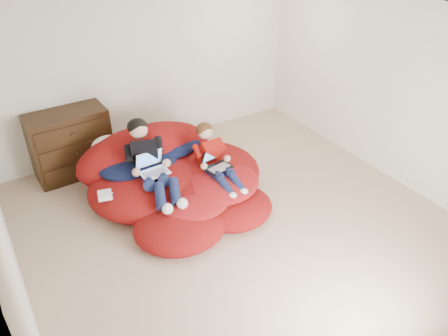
% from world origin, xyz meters
% --- Properties ---
extents(room_shell, '(5.10, 5.10, 2.77)m').
position_xyz_m(room_shell, '(0.00, 0.00, 0.22)').
color(room_shell, tan).
rests_on(room_shell, ground).
extents(dresser, '(1.10, 0.62, 0.98)m').
position_xyz_m(dresser, '(-1.40, 2.21, 0.49)').
color(dresser, '#321E0E').
rests_on(dresser, ground).
extents(beanbag_pile, '(2.41, 2.30, 0.91)m').
position_xyz_m(beanbag_pile, '(-0.39, 0.94, 0.27)').
color(beanbag_pile, maroon).
rests_on(beanbag_pile, ground).
extents(cream_pillow, '(0.42, 0.27, 0.27)m').
position_xyz_m(cream_pillow, '(-1.03, 1.68, 0.62)').
color(cream_pillow, '#EEE4CE').
rests_on(cream_pillow, beanbag_pile).
extents(older_boy, '(0.46, 1.18, 0.80)m').
position_xyz_m(older_boy, '(-0.73, 0.89, 0.71)').
color(older_boy, black).
rests_on(older_boy, beanbag_pile).
extents(younger_boy, '(0.30, 1.00, 0.69)m').
position_xyz_m(younger_boy, '(0.07, 0.64, 0.62)').
color(younger_boy, '#A5160E').
rests_on(younger_boy, beanbag_pile).
extents(laptop_white, '(0.36, 0.33, 0.25)m').
position_xyz_m(laptop_white, '(-0.73, 0.81, 0.64)').
color(laptop_white, white).
rests_on(laptop_white, older_boy).
extents(laptop_black, '(0.37, 0.38, 0.24)m').
position_xyz_m(laptop_black, '(0.07, 0.60, 0.56)').
color(laptop_black, black).
rests_on(laptop_black, younger_boy).
extents(power_adapter, '(0.20, 0.20, 0.06)m').
position_xyz_m(power_adapter, '(-1.37, 0.84, 0.42)').
color(power_adapter, white).
rests_on(power_adapter, beanbag_pile).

